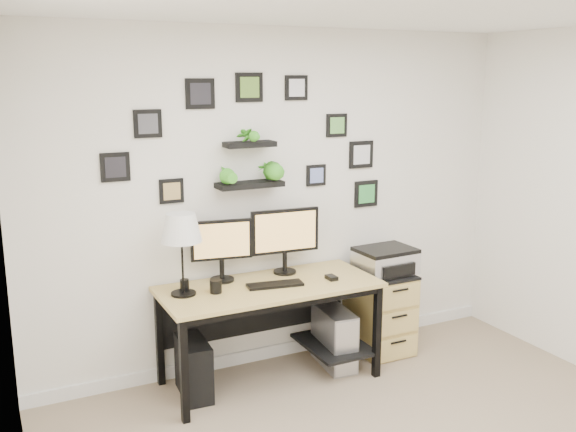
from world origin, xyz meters
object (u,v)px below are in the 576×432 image
desk (272,299)px  table_lamp (181,230)px  monitor_left (222,246)px  printer (385,261)px  file_cabinet (380,312)px  monitor_right (285,235)px  pc_tower_grey (334,338)px  mug (216,286)px  pc_tower_black (194,368)px

desk → table_lamp: size_ratio=2.77×
monitor_left → table_lamp: (-0.35, -0.16, 0.19)m
printer → file_cabinet: bearing=150.4°
monitor_left → desk: bearing=-32.1°
monitor_right → pc_tower_grey: (0.33, -0.20, -0.82)m
monitor_left → pc_tower_grey: (0.84, -0.23, -0.79)m
table_lamp → monitor_left: bearing=25.1°
desk → monitor_right: monitor_right is taller
desk → file_cabinet: (1.01, 0.06, -0.29)m
table_lamp → mug: table_lamp is taller
monitor_left → printer: 1.38m
desk → file_cabinet: size_ratio=2.39×
pc_tower_black → file_cabinet: (1.63, 0.06, 0.13)m
monitor_left → file_cabinet: size_ratio=0.69×
printer → monitor_left: bearing=173.6°
table_lamp → pc_tower_black: (0.04, -0.04, -1.01)m
desk → file_cabinet: 1.05m
mug → table_lamp: bearing=163.4°
pc_tower_black → printer: printer is taller
monitor_right → pc_tower_black: (-0.81, -0.17, -0.84)m
monitor_right → file_cabinet: bearing=-7.7°
desk → pc_tower_black: 0.75m
desk → file_cabinet: bearing=3.3°
monitor_right → pc_tower_black: size_ratio=1.31×
desk → monitor_left: monitor_left is taller
pc_tower_grey → pc_tower_black: bearing=178.7°
desk → table_lamp: (-0.66, 0.03, 0.59)m
desk → printer: (1.04, 0.04, 0.15)m
desk → mug: size_ratio=16.86×
pc_tower_black → monitor_right: bearing=15.6°
monitor_left → pc_tower_grey: size_ratio=0.96×
monitor_right → table_lamp: bearing=-171.0°
pc_tower_grey → printer: size_ratio=1.04×
table_lamp → pc_tower_black: table_lamp is taller
monitor_right → monitor_left: bearing=176.9°
desk → pc_tower_black: desk is taller
pc_tower_grey → table_lamp: bearing=176.9°
desk → table_lamp: table_lamp is taller
monitor_left → printer: size_ratio=1.00×
mug → desk: bearing=3.9°
pc_tower_black → desk: bearing=4.0°
desk → file_cabinet: desk is taller
table_lamp → pc_tower_black: 1.01m
monitor_left → pc_tower_black: size_ratio=1.12×
table_lamp → printer: table_lamp is taller
desk → monitor_left: (-0.31, 0.20, 0.40)m
monitor_right → pc_tower_grey: 0.91m
pc_tower_grey → file_cabinet: size_ratio=0.72×
mug → pc_tower_black: (-0.17, 0.03, -0.59)m
table_lamp → mug: bearing=-16.6°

